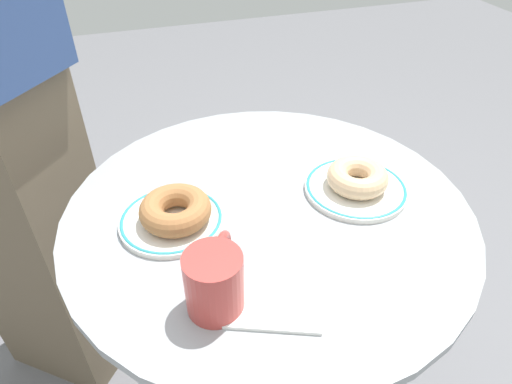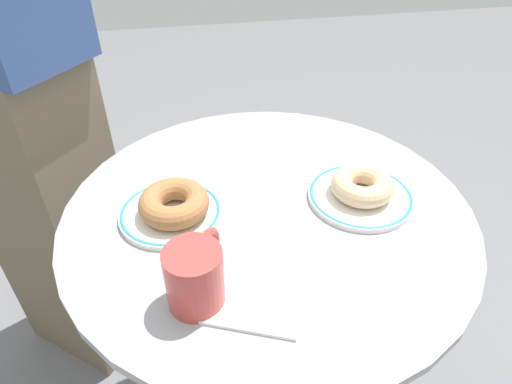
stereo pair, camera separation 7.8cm
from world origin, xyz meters
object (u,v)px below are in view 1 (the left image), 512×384
object	(u,v)px
paper_napkin	(270,300)
plate_left	(172,220)
cafe_table	(266,302)
donut_glazed	(357,177)
coffee_mug	(215,280)
donut_cinnamon	(175,210)
plate_right	(356,188)

from	to	relation	value
paper_napkin	plate_left	bearing A→B (deg)	116.39
cafe_table	plate_left	size ratio (longest dim) A/B	4.37
plate_left	donut_glazed	bearing A→B (deg)	-2.86
plate_left	coffee_mug	xyz separation A→B (m)	(0.03, -0.19, 0.04)
cafe_table	donut_cinnamon	bearing A→B (deg)	178.08
cafe_table	coffee_mug	bearing A→B (deg)	-127.98
cafe_table	plate_left	world-z (taller)	plate_left
donut_cinnamon	donut_glazed	world-z (taller)	donut_cinnamon
donut_cinnamon	paper_napkin	size ratio (longest dim) A/B	0.85
plate_left	donut_glazed	distance (m)	0.34
plate_right	cafe_table	bearing A→B (deg)	178.30
donut_glazed	coffee_mug	bearing A→B (deg)	-150.85
donut_glazed	plate_right	bearing A→B (deg)	-90.00
donut_cinnamon	coffee_mug	size ratio (longest dim) A/B	1.04
plate_right	coffee_mug	distance (m)	0.36
cafe_table	plate_right	bearing A→B (deg)	-1.70
plate_right	paper_napkin	size ratio (longest dim) A/B	1.33
plate_right	coffee_mug	xyz separation A→B (m)	(-0.31, -0.17, 0.04)
cafe_table	paper_napkin	bearing A→B (deg)	-108.46
cafe_table	plate_right	distance (m)	0.32
plate_left	coffee_mug	size ratio (longest dim) A/B	1.52
plate_left	coffee_mug	bearing A→B (deg)	-80.42
plate_right	donut_glazed	bearing A→B (deg)	90.00
plate_left	plate_right	bearing A→B (deg)	-2.86
cafe_table	donut_glazed	distance (m)	0.34
coffee_mug	plate_left	bearing A→B (deg)	99.58
plate_left	paper_napkin	world-z (taller)	plate_left
coffee_mug	plate_right	bearing A→B (deg)	29.15
plate_right	donut_glazed	size ratio (longest dim) A/B	1.69
plate_right	donut_glazed	xyz separation A→B (m)	(0.00, 0.00, 0.03)
coffee_mug	paper_napkin	bearing A→B (deg)	-16.07
plate_left	paper_napkin	bearing A→B (deg)	-63.61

